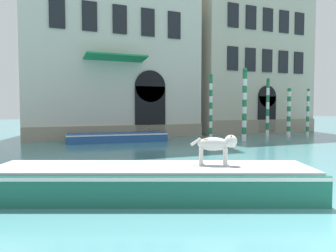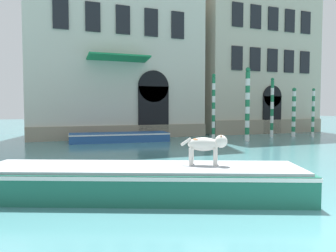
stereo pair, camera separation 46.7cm
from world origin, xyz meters
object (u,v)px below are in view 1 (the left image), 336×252
(mooring_pole_2, at_px, (268,107))
(mooring_pole_1, at_px, (289,112))
(boat_foreground, at_px, (152,181))
(boat_moored_near_palazzo, at_px, (117,137))
(mooring_pole_5, at_px, (308,112))
(dog_on_deck, at_px, (217,145))
(mooring_pole_0, at_px, (245,104))
(mooring_pole_3, at_px, (211,107))

(mooring_pole_2, bearing_deg, mooring_pole_1, -13.56)
(boat_foreground, relative_size, mooring_pole_1, 2.18)
(boat_moored_near_palazzo, relative_size, mooring_pole_5, 1.77)
(dog_on_deck, xyz_separation_m, mooring_pole_0, (8.09, 10.07, 1.07))
(mooring_pole_1, height_order, mooring_pole_2, mooring_pole_2)
(mooring_pole_0, bearing_deg, mooring_pole_2, 29.53)
(mooring_pole_1, distance_m, mooring_pole_2, 1.65)
(mooring_pole_1, relative_size, mooring_pole_3, 0.83)
(mooring_pole_1, bearing_deg, mooring_pole_3, -177.35)
(boat_foreground, bearing_deg, mooring_pole_3, 76.97)
(dog_on_deck, height_order, mooring_pole_2, mooring_pole_2)
(mooring_pole_0, relative_size, mooring_pole_5, 1.32)
(boat_foreground, distance_m, mooring_pole_5, 18.77)
(mooring_pole_2, bearing_deg, dog_on_deck, -133.72)
(dog_on_deck, height_order, mooring_pole_5, mooring_pole_5)
(boat_moored_near_palazzo, relative_size, mooring_pole_3, 1.45)
(mooring_pole_3, bearing_deg, mooring_pole_5, -3.04)
(dog_on_deck, relative_size, mooring_pole_1, 0.28)
(dog_on_deck, relative_size, mooring_pole_0, 0.22)
(boat_foreground, xyz_separation_m, mooring_pole_2, (12.89, 11.55, 1.70))
(boat_moored_near_palazzo, relative_size, mooring_pole_2, 1.46)
(mooring_pole_0, bearing_deg, mooring_pole_5, 7.73)
(dog_on_deck, xyz_separation_m, mooring_pole_1, (13.02, 11.59, 0.55))
(boat_foreground, height_order, boat_moored_near_palazzo, boat_foreground)
(boat_foreground, xyz_separation_m, boat_moored_near_palazzo, (2.23, 12.26, -0.10))
(boat_moored_near_palazzo, relative_size, mooring_pole_1, 1.74)
(boat_moored_near_palazzo, relative_size, mooring_pole_0, 1.34)
(mooring_pole_1, distance_m, mooring_pole_3, 6.60)
(mooring_pole_2, bearing_deg, boat_moored_near_palazzo, 176.17)
(boat_moored_near_palazzo, bearing_deg, dog_on_deck, -88.84)
(mooring_pole_3, xyz_separation_m, mooring_pole_5, (7.64, -0.41, -0.38))
(boat_moored_near_palazzo, bearing_deg, mooring_pole_2, 0.85)
(mooring_pole_0, relative_size, mooring_pole_3, 1.08)
(mooring_pole_2, bearing_deg, mooring_pole_0, -150.47)
(mooring_pole_5, bearing_deg, mooring_pole_2, 157.51)
(boat_moored_near_palazzo, xyz_separation_m, mooring_pole_1, (12.23, -1.09, 1.47))
(mooring_pole_2, distance_m, mooring_pole_3, 5.06)
(dog_on_deck, relative_size, mooring_pole_5, 0.29)
(dog_on_deck, bearing_deg, boat_moored_near_palazzo, 116.50)
(dog_on_deck, xyz_separation_m, mooring_pole_2, (11.45, 11.97, 0.89))
(boat_moored_near_palazzo, distance_m, mooring_pole_1, 12.37)
(mooring_pole_2, xyz_separation_m, mooring_pole_3, (-5.01, -0.68, 0.02))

